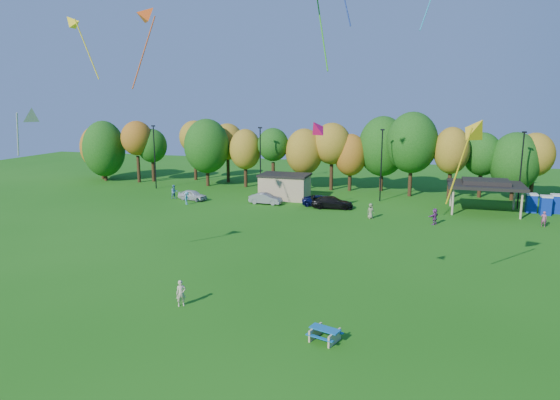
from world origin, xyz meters
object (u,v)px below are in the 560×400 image
(car_a, at_px, (192,195))
(car_d, at_px, (332,202))
(car_b, at_px, (266,199))
(kite_flyer, at_px, (181,293))
(car_c, at_px, (321,201))
(porta_potties, at_px, (544,204))
(picnic_table, at_px, (325,334))

(car_a, xyz_separation_m, car_d, (18.07, 0.28, 0.06))
(car_b, bearing_deg, kite_flyer, -169.42)
(car_c, bearing_deg, porta_potties, -92.15)
(picnic_table, height_order, car_b, car_b)
(kite_flyer, bearing_deg, car_a, 78.56)
(car_a, xyz_separation_m, car_b, (9.72, 0.42, 0.01))
(kite_flyer, distance_m, car_b, 31.35)
(car_a, distance_m, car_c, 16.50)
(car_b, bearing_deg, car_a, 94.47)
(car_b, bearing_deg, car_d, -89.01)
(car_c, xyz_separation_m, car_d, (1.62, -1.06, 0.09))
(picnic_table, bearing_deg, car_c, 120.13)
(car_a, height_order, car_d, car_d)
(porta_potties, bearing_deg, picnic_table, -115.45)
(kite_flyer, xyz_separation_m, car_c, (2.04, 31.91, -0.21))
(car_a, bearing_deg, kite_flyer, -141.99)
(porta_potties, height_order, picnic_table, porta_potties)
(kite_flyer, relative_size, car_c, 0.37)
(car_b, bearing_deg, porta_potties, -80.72)
(kite_flyer, bearing_deg, car_d, 46.57)
(picnic_table, bearing_deg, car_a, 144.01)
(kite_flyer, height_order, car_d, kite_flyer)
(porta_potties, distance_m, car_b, 32.07)
(kite_flyer, bearing_deg, car_b, 61.92)
(kite_flyer, distance_m, car_a, 33.80)
(porta_potties, bearing_deg, car_b, -172.70)
(porta_potties, distance_m, kite_flyer, 44.34)
(porta_potties, bearing_deg, kite_flyer, -127.72)
(picnic_table, xyz_separation_m, car_d, (-5.85, 32.80, 0.31))
(porta_potties, xyz_separation_m, car_c, (-25.09, -3.16, -0.48))
(car_c, height_order, car_d, car_d)
(car_a, relative_size, car_d, 0.79)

